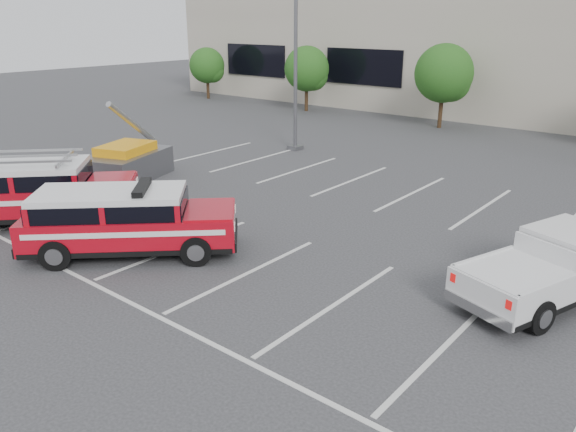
# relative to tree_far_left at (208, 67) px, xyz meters

# --- Properties ---
(ground) EXTENTS (120.00, 120.00, 0.00)m
(ground) POSITION_rel_tree_far_left_xyz_m (24.91, -22.05, -2.50)
(ground) COLOR #2F2F32
(ground) RESTS_ON ground
(stall_markings) EXTENTS (23.00, 15.00, 0.01)m
(stall_markings) POSITION_rel_tree_far_left_xyz_m (24.91, -17.55, -2.50)
(stall_markings) COLOR silver
(stall_markings) RESTS_ON ground
(tree_far_left) EXTENTS (2.77, 2.77, 3.99)m
(tree_far_left) POSITION_rel_tree_far_left_xyz_m (0.00, 0.00, 0.00)
(tree_far_left) COLOR #3F2B19
(tree_far_left) RESTS_ON ground
(tree_left) EXTENTS (3.07, 3.07, 4.42)m
(tree_left) POSITION_rel_tree_far_left_xyz_m (10.00, 0.00, 0.27)
(tree_left) COLOR #3F2B19
(tree_left) RESTS_ON ground
(tree_mid_left) EXTENTS (3.37, 3.37, 4.85)m
(tree_mid_left) POSITION_rel_tree_far_left_xyz_m (20.00, 0.00, 0.54)
(tree_mid_left) COLOR #3F2B19
(tree_mid_left) RESTS_ON ground
(light_pole_left) EXTENTS (0.90, 0.60, 10.24)m
(light_pole_left) POSITION_rel_tree_far_left_xyz_m (16.91, -10.05, 2.68)
(light_pole_left) COLOR #59595E
(light_pole_left) RESTS_ON ground
(fire_chief_suv) EXTENTS (5.51, 5.39, 1.99)m
(fire_chief_suv) POSITION_rel_tree_far_left_xyz_m (21.47, -23.13, -1.69)
(fire_chief_suv) COLOR #A70815
(fire_chief_suv) RESTS_ON ground
(white_pickup) EXTENTS (3.40, 5.54, 1.61)m
(white_pickup) POSITION_rel_tree_far_left_xyz_m (31.35, -18.36, -1.86)
(white_pickup) COLOR silver
(white_pickup) RESTS_ON ground
(ladder_suv) EXTENTS (5.47, 5.58, 2.21)m
(ladder_suv) POSITION_rel_tree_far_left_xyz_m (17.20, -23.39, -1.62)
(ladder_suv) COLOR #A70815
(ladder_suv) RESTS_ON ground
(utility_rig) EXTENTS (3.36, 4.38, 3.22)m
(utility_rig) POSITION_rel_tree_far_left_xyz_m (14.87, -18.65, -1.86)
(utility_rig) COLOR #59595E
(utility_rig) RESTS_ON ground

